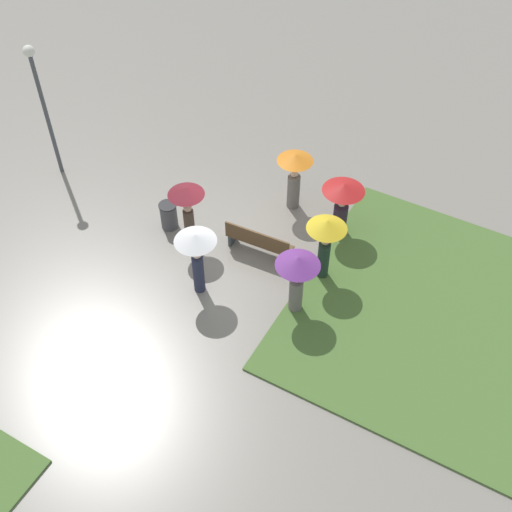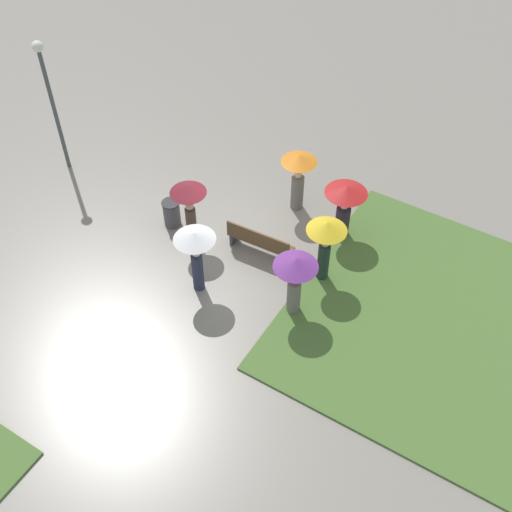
{
  "view_description": "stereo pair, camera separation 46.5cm",
  "coord_description": "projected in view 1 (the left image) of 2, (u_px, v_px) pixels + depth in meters",
  "views": [
    {
      "loc": [
        -6.46,
        10.78,
        12.62
      ],
      "look_at": [
        -0.86,
        0.8,
        0.61
      ],
      "focal_mm": 45.0,
      "sensor_mm": 36.0,
      "label": 1
    },
    {
      "loc": [
        -6.86,
        10.55,
        12.62
      ],
      "look_at": [
        -0.86,
        0.8,
        0.61
      ],
      "focal_mm": 45.0,
      "sensor_mm": 36.0,
      "label": 2
    }
  ],
  "objects": [
    {
      "name": "ground_plane",
      "position": [
        243.0,
        242.0,
        17.81
      ],
      "size": [
        90.0,
        90.0,
        0.0
      ],
      "primitive_type": "plane",
      "color": "gray"
    },
    {
      "name": "trash_bin",
      "position": [
        169.0,
        216.0,
        17.94
      ],
      "size": [
        0.51,
        0.51,
        0.82
      ],
      "color": "#4C4C51",
      "rests_on": "ground_plane"
    },
    {
      "name": "lamp_post",
      "position": [
        41.0,
        95.0,
        17.98
      ],
      "size": [
        0.32,
        0.32,
        4.22
      ],
      "color": "#474C51",
      "rests_on": "ground_plane"
    },
    {
      "name": "crowd_person_orange",
      "position": [
        295.0,
        172.0,
        17.94
      ],
      "size": [
        1.01,
        1.01,
        1.86
      ],
      "rotation": [
        0.0,
        0.0,
        1.85
      ],
      "color": "slate",
      "rests_on": "ground_plane"
    },
    {
      "name": "crowd_person_purple",
      "position": [
        297.0,
        272.0,
        15.16
      ],
      "size": [
        1.09,
        1.09,
        1.87
      ],
      "rotation": [
        0.0,
        0.0,
        3.29
      ],
      "color": "slate",
      "rests_on": "ground_plane"
    },
    {
      "name": "crowd_person_yellow",
      "position": [
        326.0,
        236.0,
        15.88
      ],
      "size": [
        1.02,
        1.02,
        1.98
      ],
      "rotation": [
        0.0,
        0.0,
        2.85
      ],
      "color": "#1E3328",
      "rests_on": "ground_plane"
    },
    {
      "name": "lawn_patch_near",
      "position": [
        482.0,
        335.0,
        15.57
      ],
      "size": [
        9.19,
        7.42,
        0.06
      ],
      "color": "#4C7033",
      "rests_on": "ground_plane"
    },
    {
      "name": "park_bench",
      "position": [
        259.0,
        241.0,
        17.15
      ],
      "size": [
        1.89,
        0.52,
        0.9
      ],
      "rotation": [
        0.0,
        0.0,
        0.05
      ],
      "color": "brown",
      "rests_on": "ground_plane"
    },
    {
      "name": "crowd_person_white",
      "position": [
        196.0,
        249.0,
        15.55
      ],
      "size": [
        1.05,
        1.05,
        1.97
      ],
      "rotation": [
        0.0,
        0.0,
        5.28
      ],
      "color": "#282D47",
      "rests_on": "ground_plane"
    },
    {
      "name": "crowd_person_maroon",
      "position": [
        187.0,
        203.0,
        16.77
      ],
      "size": [
        0.97,
        0.97,
        1.96
      ],
      "rotation": [
        0.0,
        0.0,
        1.18
      ],
      "color": "#47382D",
      "rests_on": "ground_plane"
    },
    {
      "name": "crowd_person_red",
      "position": [
        342.0,
        199.0,
        17.19
      ],
      "size": [
        1.15,
        1.15,
        1.74
      ],
      "rotation": [
        0.0,
        0.0,
        1.4
      ],
      "color": "#2D2333",
      "rests_on": "ground_plane"
    }
  ]
}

